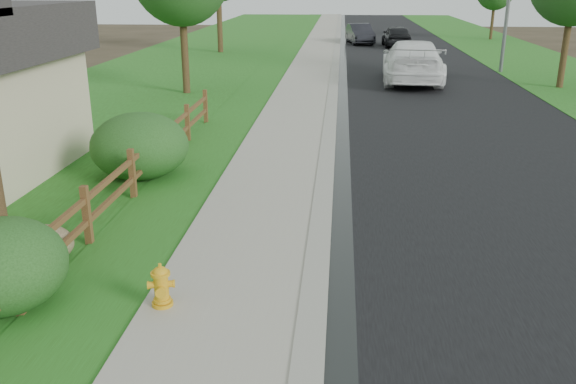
# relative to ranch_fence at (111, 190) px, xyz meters

# --- Properties ---
(road) EXTENTS (8.00, 90.00, 0.02)m
(road) POSITION_rel_ranch_fence_xyz_m (8.20, 28.60, -0.61)
(road) COLOR black
(road) RESTS_ON ground
(curb) EXTENTS (0.40, 90.00, 0.12)m
(curb) POSITION_rel_ranch_fence_xyz_m (4.00, 28.60, -0.56)
(curb) COLOR gray
(curb) RESTS_ON ground
(wet_gutter) EXTENTS (0.50, 90.00, 0.00)m
(wet_gutter) POSITION_rel_ranch_fence_xyz_m (4.35, 28.60, -0.60)
(wet_gutter) COLOR black
(wet_gutter) RESTS_ON road
(sidewalk) EXTENTS (2.20, 90.00, 0.10)m
(sidewalk) POSITION_rel_ranch_fence_xyz_m (2.70, 28.60, -0.57)
(sidewalk) COLOR gray
(sidewalk) RESTS_ON ground
(grass_strip) EXTENTS (1.60, 90.00, 0.06)m
(grass_strip) POSITION_rel_ranch_fence_xyz_m (0.80, 28.60, -0.59)
(grass_strip) COLOR #255317
(grass_strip) RESTS_ON ground
(lawn_near) EXTENTS (9.00, 90.00, 0.04)m
(lawn_near) POSITION_rel_ranch_fence_xyz_m (-4.40, 28.60, -0.60)
(lawn_near) COLOR #255317
(lawn_near) RESTS_ON ground
(verge_far) EXTENTS (6.00, 90.00, 0.04)m
(verge_far) POSITION_rel_ranch_fence_xyz_m (15.10, 28.60, -0.60)
(verge_far) COLOR #255317
(verge_far) RESTS_ON ground
(ranch_fence) EXTENTS (0.12, 16.92, 1.10)m
(ranch_fence) POSITION_rel_ranch_fence_xyz_m (0.00, 0.00, 0.00)
(ranch_fence) COLOR #53331B
(ranch_fence) RESTS_ON ground
(fire_hydrant) EXTENTS (0.42, 0.34, 0.64)m
(fire_hydrant) POSITION_rel_ranch_fence_xyz_m (1.90, -3.29, -0.22)
(fire_hydrant) COLOR yellow
(fire_hydrant) RESTS_ON sidewalk
(white_suv) EXTENTS (2.98, 6.57, 1.87)m
(white_suv) POSITION_rel_ranch_fence_xyz_m (7.50, 17.44, 0.34)
(white_suv) COLOR white
(white_suv) RESTS_ON road
(dark_car_mid) EXTENTS (1.85, 4.35, 1.47)m
(dark_car_mid) POSITION_rel_ranch_fence_xyz_m (8.06, 33.02, 0.14)
(dark_car_mid) COLOR black
(dark_car_mid) RESTS_ON road
(dark_car_far) EXTENTS (2.16, 4.42, 1.40)m
(dark_car_far) POSITION_rel_ranch_fence_xyz_m (5.60, 35.01, 0.10)
(dark_car_far) COLOR black
(dark_car_far) RESTS_ON road
(boulder) EXTENTS (1.10, 0.96, 0.62)m
(boulder) POSITION_rel_ranch_fence_xyz_m (-0.46, -1.83, -0.31)
(boulder) COLOR brown
(boulder) RESTS_ON ground
(shrub_a) EXTENTS (2.12, 2.12, 1.32)m
(shrub_a) POSITION_rel_ranch_fence_xyz_m (-0.30, -3.39, 0.04)
(shrub_a) COLOR #1E4318
(shrub_a) RESTS_ON ground
(shrub_d) EXTENTS (2.67, 2.67, 1.54)m
(shrub_d) POSITION_rel_ranch_fence_xyz_m (-0.30, 2.68, 0.15)
(shrub_d) COLOR #1E4318
(shrub_d) RESTS_ON ground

